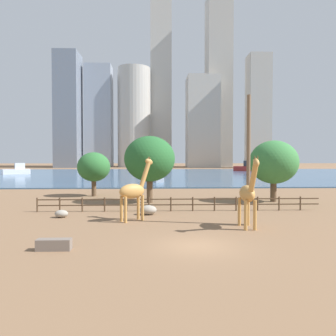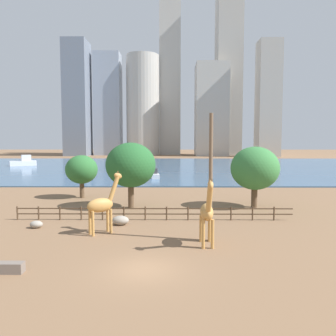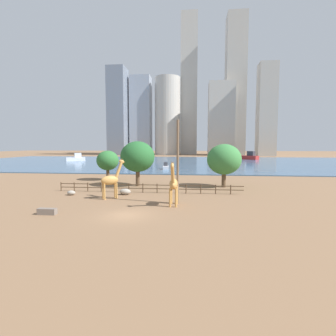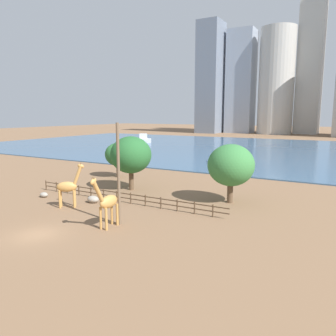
% 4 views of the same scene
% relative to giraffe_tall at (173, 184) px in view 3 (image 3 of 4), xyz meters
% --- Properties ---
extents(ground_plane, '(400.00, 400.00, 0.00)m').
position_rel_giraffe_tall_xyz_m(ground_plane, '(-4.13, 75.61, -2.41)').
color(ground_plane, brown).
extents(harbor_water, '(180.00, 86.00, 0.20)m').
position_rel_giraffe_tall_xyz_m(harbor_water, '(-4.13, 72.61, -2.31)').
color(harbor_water, '#3D6084').
rests_on(harbor_water, ground).
extents(giraffe_tall, '(0.93, 3.50, 5.08)m').
position_rel_giraffe_tall_xyz_m(giraffe_tall, '(0.00, 0.00, 0.00)').
color(giraffe_tall, '#C18C47').
rests_on(giraffe_tall, ground).
extents(giraffe_companion, '(2.89, 2.31, 5.05)m').
position_rel_giraffe_tall_xyz_m(giraffe_companion, '(-8.09, 3.11, -0.06)').
color(giraffe_companion, '#C18C47').
rests_on(giraffe_companion, ground).
extents(utility_pole, '(0.28, 0.28, 9.49)m').
position_rel_giraffe_tall_xyz_m(utility_pole, '(0.38, 1.25, 2.34)').
color(utility_pole, brown).
rests_on(utility_pole, ground).
extents(boulder_near_fence, '(1.49, 1.09, 0.82)m').
position_rel_giraffe_tall_xyz_m(boulder_near_fence, '(-7.05, 5.80, -2.00)').
color(boulder_near_fence, gray).
rests_on(boulder_near_fence, ground).
extents(boulder_by_pole, '(1.09, 0.83, 0.62)m').
position_rel_giraffe_tall_xyz_m(boulder_by_pole, '(-14.15, 4.73, -2.10)').
color(boulder_by_pole, gray).
rests_on(boulder_by_pole, ground).
extents(feeding_trough, '(1.80, 0.60, 0.60)m').
position_rel_giraffe_tall_xyz_m(feeding_trough, '(-11.83, -4.91, -2.11)').
color(feeding_trough, '#72665B').
rests_on(feeding_trough, ground).
extents(enclosure_fence, '(26.12, 0.14, 1.30)m').
position_rel_giraffe_tall_xyz_m(enclosure_fence, '(-4.51, 7.61, -1.65)').
color(enclosure_fence, '#4C3826').
rests_on(enclosure_fence, ground).
extents(tree_left_large, '(4.17, 4.17, 5.64)m').
position_rel_giraffe_tall_xyz_m(tree_left_large, '(-14.28, 19.82, 1.32)').
color(tree_left_large, brown).
rests_on(tree_left_large, ground).
extents(tree_center_broad, '(5.55, 5.55, 7.31)m').
position_rel_giraffe_tall_xyz_m(tree_center_broad, '(-7.03, 13.42, 2.38)').
color(tree_center_broad, brown).
rests_on(tree_center_broad, ground).
extents(tree_right_tall, '(5.39, 5.39, 6.87)m').
position_rel_giraffe_tall_xyz_m(tree_right_tall, '(6.86, 13.74, 2.00)').
color(tree_right_tall, brown).
rests_on(tree_right_tall, ground).
extents(boat_ferry, '(2.09, 4.43, 1.88)m').
position_rel_giraffe_tall_xyz_m(boat_ferry, '(-5.73, 41.71, -1.58)').
color(boat_ferry, silver).
rests_on(boat_ferry, harbor_water).
extents(boat_sailboat, '(8.38, 8.00, 3.75)m').
position_rel_giraffe_tall_xyz_m(boat_sailboat, '(26.47, 93.67, -0.94)').
color(boat_sailboat, '#B22D28').
rests_on(boat_sailboat, harbor_water).
extents(boat_tug, '(7.65, 5.88, 3.21)m').
position_rel_giraffe_tall_xyz_m(boat_tug, '(-46.41, 74.08, -1.12)').
color(boat_tug, silver).
rests_on(boat_tug, harbor_water).
extents(skyline_tower_needle, '(11.53, 15.26, 97.83)m').
position_rel_giraffe_tall_xyz_m(skyline_tower_needle, '(-2.99, 164.74, 46.50)').
color(skyline_tower_needle, '#B7B2A8').
rests_on(skyline_tower_needle, ground).
extents(skyline_block_central, '(11.75, 14.38, 58.39)m').
position_rel_giraffe_tall_xyz_m(skyline_block_central, '(-50.77, 147.56, 26.79)').
color(skyline_block_central, slate).
rests_on(skyline_block_central, ground).
extents(skyline_tower_glass, '(12.89, 15.05, 92.52)m').
position_rel_giraffe_tall_xyz_m(skyline_tower_glass, '(28.31, 156.36, 43.85)').
color(skyline_tower_glass, '#ADA89E').
rests_on(skyline_tower_glass, ground).
extents(skyline_block_left, '(17.58, 17.58, 53.00)m').
position_rel_giraffe_tall_xyz_m(skyline_block_left, '(-17.56, 155.00, 24.09)').
color(skyline_block_left, '#B7B2A8').
rests_on(skyline_block_left, ground).
extents(skyline_block_right, '(10.56, 10.12, 55.42)m').
position_rel_giraffe_tall_xyz_m(skyline_block_right, '(44.49, 137.56, 25.30)').
color(skyline_block_right, '#ADA89E').
rests_on(skyline_block_right, ground).
extents(skyline_tower_short, '(16.45, 15.12, 46.94)m').
position_rel_giraffe_tall_xyz_m(skyline_tower_short, '(18.44, 147.93, 21.06)').
color(skyline_tower_short, '#B7B2A8').
rests_on(skyline_tower_short, ground).
extents(skyline_block_wide, '(13.96, 12.13, 54.44)m').
position_rel_giraffe_tall_xyz_m(skyline_block_wide, '(-36.60, 156.57, 24.81)').
color(skyline_block_wide, '#939EAD').
rests_on(skyline_block_wide, ground).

